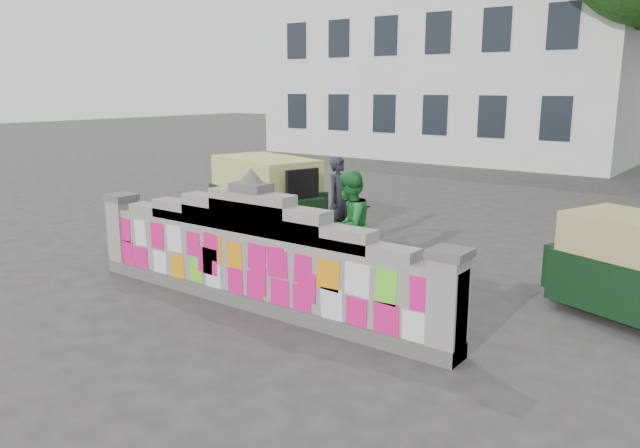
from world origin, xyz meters
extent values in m
plane|color=#383533|center=(0.00, 0.00, 0.00)|extent=(100.00, 100.00, 0.00)
cube|color=#4C4C49|center=(0.00, 0.00, 0.10)|extent=(6.40, 0.42, 0.20)
cube|color=gray|center=(0.00, 0.00, 0.60)|extent=(6.40, 0.32, 1.00)
cube|color=gray|center=(0.00, 0.00, 1.17)|extent=(5.20, 0.32, 0.14)
cube|color=gray|center=(0.00, 0.00, 1.24)|extent=(4.00, 0.32, 0.28)
cube|color=gray|center=(0.00, 0.00, 1.32)|extent=(2.60, 0.32, 0.44)
cube|color=gray|center=(0.00, 0.00, 1.39)|extent=(1.40, 0.32, 0.58)
cube|color=#4C4C49|center=(0.00, 0.00, 1.74)|extent=(0.55, 0.36, 0.12)
cone|color=#4C4C49|center=(0.00, 0.00, 1.90)|extent=(0.36, 0.36, 0.22)
cube|color=gray|center=(-3.02, 0.00, 0.62)|extent=(0.36, 0.40, 1.24)
cube|color=#4C4C49|center=(-3.02, 0.00, 1.28)|extent=(0.44, 0.44, 0.10)
cube|color=gray|center=(3.02, 0.00, 0.62)|extent=(0.36, 0.40, 1.24)
cube|color=#4C4C49|center=(3.02, 0.00, 1.28)|extent=(0.44, 0.44, 0.10)
cube|color=silver|center=(-7.00, 22.00, 4.00)|extent=(16.00, 10.00, 8.00)
imported|color=black|center=(-0.75, 3.17, 0.47)|extent=(1.81, 0.70, 0.94)
imported|color=#21212A|center=(-0.75, 3.17, 0.80)|extent=(0.41, 0.60, 1.59)
imported|color=#248634|center=(0.40, 1.82, 0.90)|extent=(0.72, 0.91, 1.80)
cube|color=black|center=(-2.91, 3.52, 0.58)|extent=(2.83, 2.02, 0.85)
cube|color=#C8C96B|center=(-2.91, 3.52, 1.33)|extent=(2.61, 1.91, 0.64)
cube|color=black|center=(-1.63, 3.17, 0.58)|extent=(0.71, 0.86, 0.74)
cube|color=black|center=(-1.63, 3.17, 1.22)|extent=(0.28, 0.74, 0.64)
cylinder|color=black|center=(-1.53, 3.14, 0.27)|extent=(0.55, 0.27, 0.53)
cylinder|color=black|center=(-3.99, 3.22, 0.27)|extent=(0.55, 0.27, 0.53)
cylinder|color=black|center=(-3.68, 4.34, 0.27)|extent=(0.55, 0.27, 0.53)
cube|color=black|center=(3.50, 3.09, 0.50)|extent=(0.65, 0.76, 0.64)
cube|color=black|center=(3.50, 3.09, 1.05)|extent=(0.29, 0.63, 0.55)
cylinder|color=black|center=(3.42, 3.12, 0.23)|extent=(0.47, 0.26, 0.46)
camera|label=1|loc=(5.91, -6.24, 3.09)|focal=35.00mm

